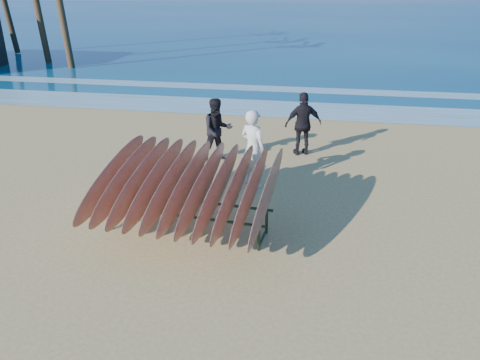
{
  "coord_description": "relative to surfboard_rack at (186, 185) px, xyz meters",
  "views": [
    {
      "loc": [
        1.49,
        -7.37,
        4.51
      ],
      "look_at": [
        0.0,
        0.8,
        0.95
      ],
      "focal_mm": 35.0,
      "sensor_mm": 36.0,
      "label": 1
    }
  ],
  "objects": [
    {
      "name": "surfboard_rack",
      "position": [
        0.0,
        0.0,
        0.0
      ],
      "size": [
        3.43,
        3.25,
        1.64
      ],
      "rotation": [
        0.0,
        0.0,
        -0.09
      ],
      "color": "black",
      "rests_on": "ground"
    },
    {
      "name": "person_dark_a",
      "position": [
        -0.3,
        3.92,
        -0.13
      ],
      "size": [
        1.03,
        0.96,
        1.7
      ],
      "primitive_type": "imported",
      "rotation": [
        0.0,
        0.0,
        0.51
      ],
      "color": "black",
      "rests_on": "ground"
    },
    {
      "name": "person_dark_b",
      "position": [
        1.91,
        4.81,
        -0.1
      ],
      "size": [
        1.11,
        0.75,
        1.75
      ],
      "primitive_type": "imported",
      "rotation": [
        0.0,
        0.0,
        3.49
      ],
      "color": "black",
      "rests_on": "ground"
    },
    {
      "name": "ground",
      "position": [
        0.93,
        -0.31,
        -0.98
      ],
      "size": [
        120.0,
        120.0,
        0.0
      ],
      "primitive_type": "plane",
      "color": "tan",
      "rests_on": "ground"
    },
    {
      "name": "person_white",
      "position": [
        0.88,
        2.42,
        -0.06
      ],
      "size": [
        0.8,
        0.72,
        1.84
      ],
      "primitive_type": "imported",
      "rotation": [
        0.0,
        0.0,
        2.61
      ],
      "color": "silver",
      "rests_on": "ground"
    },
    {
      "name": "foam_far",
      "position": [
        0.93,
        13.19,
        -0.97
      ],
      "size": [
        160.0,
        160.0,
        0.0
      ],
      "primitive_type": "plane",
      "color": "white",
      "rests_on": "ground"
    },
    {
      "name": "foam_near",
      "position": [
        0.93,
        9.69,
        -0.97
      ],
      "size": [
        160.0,
        160.0,
        0.0
      ],
      "primitive_type": "plane",
      "color": "white",
      "rests_on": "ground"
    },
    {
      "name": "ocean",
      "position": [
        0.93,
        54.69,
        -0.97
      ],
      "size": [
        160.0,
        160.0,
        0.0
      ],
      "primitive_type": "plane",
      "color": "navy",
      "rests_on": "ground"
    }
  ]
}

